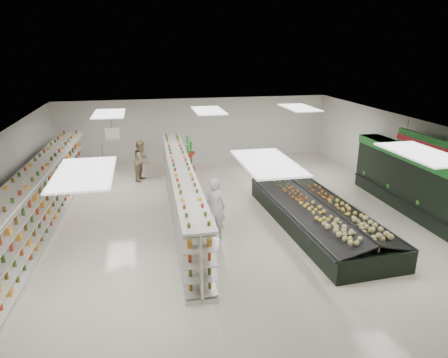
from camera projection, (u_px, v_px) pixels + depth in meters
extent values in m
plane|color=beige|center=(229.00, 219.00, 13.81)|extent=(16.00, 16.00, 0.00)
cube|color=white|center=(230.00, 128.00, 12.81)|extent=(14.00, 16.00, 0.02)
cube|color=silver|center=(196.00, 129.00, 20.75)|extent=(14.00, 0.02, 3.20)
cube|color=silver|center=(347.00, 337.00, 5.88)|extent=(14.00, 0.02, 3.20)
cube|color=silver|center=(2.00, 190.00, 11.96)|extent=(0.02, 16.00, 3.20)
cube|color=silver|center=(415.00, 163.00, 14.66)|extent=(0.02, 16.00, 3.20)
cube|color=black|center=(430.00, 191.00, 13.34)|extent=(0.80, 8.00, 2.20)
cube|color=#1D6D26|center=(434.00, 163.00, 13.04)|extent=(0.85, 8.00, 0.30)
cube|color=black|center=(421.00, 206.00, 13.47)|extent=(0.55, 7.80, 0.15)
cube|color=beige|center=(427.00, 184.00, 13.23)|extent=(0.45, 7.70, 0.03)
cube|color=beige|center=(429.00, 175.00, 13.14)|extent=(0.45, 7.70, 0.03)
cube|color=white|center=(103.00, 165.00, 10.36)|extent=(0.50, 0.06, 0.40)
cube|color=#B51425|center=(103.00, 165.00, 10.36)|extent=(0.52, 0.02, 0.12)
cylinder|color=black|center=(102.00, 154.00, 10.26)|extent=(0.01, 0.01, 0.50)
cube|color=white|center=(112.00, 134.00, 14.07)|extent=(0.50, 0.06, 0.40)
cube|color=#B51425|center=(112.00, 134.00, 14.07)|extent=(0.52, 0.02, 0.12)
cylinder|color=black|center=(111.00, 126.00, 13.98)|extent=(0.01, 0.01, 0.50)
cube|color=#1D6D26|center=(429.00, 146.00, 12.80)|extent=(0.10, 3.20, 0.60)
cube|color=#B51425|center=(428.00, 146.00, 12.78)|extent=(0.03, 3.20, 0.18)
cylinder|color=black|center=(408.00, 127.00, 13.79)|extent=(0.01, 0.01, 0.50)
cube|color=silver|center=(43.00, 230.00, 12.89)|extent=(1.41, 11.90, 0.12)
cube|color=silver|center=(39.00, 203.00, 12.60)|extent=(0.58, 11.86, 1.98)
cube|color=silver|center=(34.00, 172.00, 12.27)|extent=(1.41, 11.90, 0.08)
cube|color=beige|center=(35.00, 227.00, 12.82)|extent=(0.95, 11.78, 0.03)
cube|color=beige|center=(33.00, 214.00, 12.68)|extent=(0.95, 11.78, 0.03)
cube|color=beige|center=(31.00, 202.00, 12.55)|extent=(0.95, 11.78, 0.03)
cube|color=beige|center=(29.00, 189.00, 12.41)|extent=(0.95, 11.78, 0.03)
cube|color=beige|center=(27.00, 175.00, 12.27)|extent=(0.95, 11.78, 0.03)
cube|color=beige|center=(50.00, 226.00, 12.89)|extent=(0.95, 11.78, 0.03)
cube|color=beige|center=(48.00, 213.00, 12.75)|extent=(0.95, 11.78, 0.03)
cube|color=beige|center=(46.00, 201.00, 12.61)|extent=(0.95, 11.78, 0.03)
cube|color=beige|center=(45.00, 188.00, 12.48)|extent=(0.95, 11.78, 0.03)
cube|color=beige|center=(43.00, 175.00, 12.34)|extent=(0.95, 11.78, 0.03)
cube|color=silver|center=(182.00, 214.00, 14.12)|extent=(0.97, 10.52, 0.11)
cube|color=silver|center=(181.00, 192.00, 13.86)|extent=(0.23, 10.51, 1.75)
cube|color=silver|center=(181.00, 167.00, 13.57)|extent=(0.97, 10.52, 0.07)
cube|color=beige|center=(176.00, 211.00, 14.05)|extent=(0.56, 10.43, 0.03)
cube|color=beige|center=(176.00, 201.00, 13.93)|extent=(0.56, 10.43, 0.03)
cube|color=beige|center=(176.00, 191.00, 13.81)|extent=(0.56, 10.43, 0.03)
cube|color=beige|center=(175.00, 181.00, 13.69)|extent=(0.56, 10.43, 0.03)
cube|color=beige|center=(175.00, 170.00, 13.57)|extent=(0.56, 10.43, 0.03)
cube|color=beige|center=(188.00, 211.00, 14.12)|extent=(0.56, 10.43, 0.03)
cube|color=beige|center=(187.00, 201.00, 14.00)|extent=(0.56, 10.43, 0.03)
cube|color=beige|center=(187.00, 190.00, 13.88)|extent=(0.56, 10.43, 0.03)
cube|color=beige|center=(187.00, 180.00, 13.76)|extent=(0.56, 10.43, 0.03)
cube|color=beige|center=(187.00, 169.00, 13.64)|extent=(0.56, 10.43, 0.03)
cube|color=black|center=(317.00, 217.00, 13.17)|extent=(2.61, 6.80, 0.67)
cube|color=#262626|center=(286.00, 210.00, 12.80)|extent=(0.37, 6.70, 0.06)
cube|color=#262626|center=(348.00, 204.00, 13.32)|extent=(0.37, 6.70, 0.06)
cube|color=black|center=(301.00, 206.00, 12.89)|extent=(1.54, 6.66, 0.34)
cube|color=black|center=(334.00, 202.00, 13.17)|extent=(1.54, 6.66, 0.34)
cube|color=#262626|center=(318.00, 201.00, 13.00)|extent=(0.35, 6.60, 0.24)
cube|color=#B51425|center=(180.00, 170.00, 18.94)|extent=(1.46, 1.20, 0.21)
cube|color=red|center=(180.00, 154.00, 18.69)|extent=(1.53, 1.26, 0.10)
imported|color=white|center=(214.00, 208.00, 12.16)|extent=(0.79, 0.58, 1.97)
imported|color=tan|center=(142.00, 160.00, 17.62)|extent=(0.86, 1.02, 1.80)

